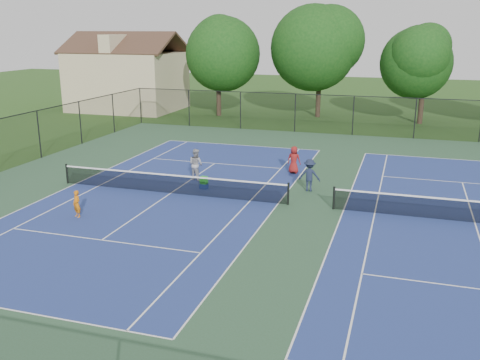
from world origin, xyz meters
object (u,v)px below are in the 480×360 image
(tree_back_c, at_px, (425,59))
(bystander_b, at_px, (310,175))
(bystander_c, at_px, (294,160))
(ball_crate, at_px, (204,186))
(child_player, at_px, (77,204))
(tree_back_b, at_px, (320,44))
(ball_hopper, at_px, (204,180))
(instructor, at_px, (196,164))
(tree_back_a, at_px, (218,50))
(clapboard_house, at_px, (128,78))

(tree_back_c, distance_m, bystander_b, 23.65)
(bystander_c, relative_size, ball_crate, 4.00)
(child_player, relative_size, ball_crate, 3.09)
(tree_back_b, height_order, ball_crate, tree_back_b)
(tree_back_c, xyz_separation_m, bystander_b, (-5.51, -22.52, -4.66))
(child_player, bearing_deg, bystander_c, 77.35)
(tree_back_c, bearing_deg, bystander_b, -103.76)
(tree_back_b, height_order, ball_hopper, tree_back_b)
(instructor, relative_size, ball_hopper, 4.64)
(tree_back_a, relative_size, tree_back_c, 1.09)
(tree_back_a, height_order, ball_hopper, tree_back_a)
(instructor, bearing_deg, clapboard_house, -30.99)
(bystander_b, bearing_deg, instructor, -3.12)
(tree_back_b, xyz_separation_m, tree_back_c, (9.00, -1.00, -1.11))
(tree_back_c, bearing_deg, child_player, -116.15)
(bystander_c, bearing_deg, ball_crate, 55.27)
(child_player, bearing_deg, instructor, 93.29)
(child_player, distance_m, instructor, 7.61)
(instructor, bearing_deg, tree_back_a, -50.74)
(tree_back_c, distance_m, bystander_c, 21.08)
(clapboard_house, bearing_deg, bystander_b, -45.05)
(tree_back_c, relative_size, child_player, 7.02)
(tree_back_a, height_order, ball_crate, tree_back_a)
(bystander_b, bearing_deg, ball_crate, 12.80)
(child_player, distance_m, ball_crate, 6.74)
(instructor, height_order, bystander_b, instructor)
(instructor, bearing_deg, tree_back_c, -94.98)
(instructor, height_order, bystander_c, instructor)
(tree_back_c, height_order, instructor, tree_back_c)
(instructor, bearing_deg, ball_crate, 147.19)
(ball_crate, bearing_deg, tree_back_b, 86.05)
(clapboard_house, bearing_deg, ball_crate, -53.95)
(child_player, relative_size, instructor, 0.70)
(tree_back_c, bearing_deg, bystander_c, -109.86)
(tree_back_a, relative_size, tree_back_b, 0.91)
(tree_back_c, bearing_deg, tree_back_a, -176.82)
(tree_back_b, bearing_deg, ball_hopper, -93.95)
(tree_back_a, xyz_separation_m, tree_back_b, (9.00, 2.00, 0.56))
(bystander_c, xyz_separation_m, ball_crate, (-3.73, -4.43, -0.63))
(child_player, relative_size, bystander_c, 0.77)
(child_player, bearing_deg, tree_back_c, 87.73)
(ball_hopper, bearing_deg, bystander_b, 13.35)
(tree_back_b, bearing_deg, tree_back_c, -6.34)
(clapboard_house, bearing_deg, tree_back_c, 0.00)
(child_player, height_order, bystander_c, bystander_c)
(tree_back_c, distance_m, ball_hopper, 26.54)
(tree_back_c, relative_size, ball_hopper, 22.78)
(child_player, xyz_separation_m, bystander_b, (8.91, 6.84, 0.23))
(tree_back_c, relative_size, ball_crate, 21.73)
(bystander_c, height_order, ball_hopper, bystander_c)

